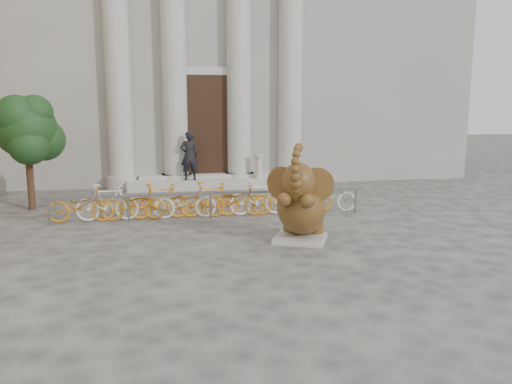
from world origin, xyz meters
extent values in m
plane|color=#474442|center=(0.00, 0.00, 0.00)|extent=(80.00, 80.00, 0.00)
cube|color=gray|center=(0.00, 15.00, 6.00)|extent=(22.00, 10.00, 12.00)
cube|color=black|center=(0.00, 9.92, 2.30)|extent=(2.40, 0.16, 4.00)
cylinder|color=#A8A59E|center=(-3.20, 9.80, 4.00)|extent=(0.90, 0.90, 8.00)
cylinder|color=#A8A59E|center=(-1.20, 9.80, 4.00)|extent=(0.90, 0.90, 8.00)
cylinder|color=#A8A59E|center=(1.20, 9.80, 4.00)|extent=(0.90, 0.90, 8.00)
cylinder|color=#A8A59E|center=(3.20, 9.80, 4.00)|extent=(0.90, 0.90, 8.00)
cube|color=#A8A59E|center=(0.00, 9.40, 0.18)|extent=(6.00, 1.20, 0.36)
cube|color=#A8A59E|center=(1.35, 1.52, 0.06)|extent=(1.45, 1.39, 0.11)
ellipsoid|color=black|center=(1.45, 1.74, 0.45)|extent=(1.24, 1.22, 0.72)
ellipsoid|color=black|center=(1.36, 1.54, 0.77)|extent=(1.55, 1.68, 1.17)
cylinder|color=black|center=(1.24, 2.00, 0.26)|extent=(0.45, 0.45, 0.29)
cylinder|color=black|center=(1.79, 1.75, 0.26)|extent=(0.45, 0.45, 0.29)
cylinder|color=black|center=(0.94, 1.23, 0.99)|extent=(0.53, 0.72, 0.45)
cylinder|color=black|center=(1.39, 1.02, 0.99)|extent=(0.53, 0.72, 0.45)
ellipsoid|color=black|center=(1.19, 1.17, 1.40)|extent=(1.00, 0.98, 0.90)
cylinder|color=black|center=(0.89, 1.45, 1.35)|extent=(0.60, 0.56, 0.77)
cylinder|color=black|center=(1.59, 1.13, 1.35)|extent=(0.77, 0.15, 0.77)
cone|color=beige|center=(0.97, 1.02, 1.22)|extent=(0.12, 0.27, 0.12)
cone|color=beige|center=(1.21, 0.91, 1.22)|extent=(0.23, 0.25, 0.12)
cube|color=slate|center=(-0.45, 4.17, 0.70)|extent=(8.76, 0.06, 0.06)
cylinder|color=slate|center=(-4.63, 4.17, 0.35)|extent=(0.06, 0.06, 0.70)
cylinder|color=slate|center=(-2.64, 4.17, 0.35)|extent=(0.06, 0.06, 0.70)
cylinder|color=slate|center=(-0.45, 4.17, 0.35)|extent=(0.06, 0.06, 0.70)
cylinder|color=slate|center=(1.74, 4.17, 0.35)|extent=(0.06, 0.06, 0.70)
cylinder|color=slate|center=(3.73, 4.17, 0.35)|extent=(0.06, 0.06, 0.70)
imported|color=orange|center=(-3.89, 4.42, 0.50)|extent=(1.70, 0.50, 1.00)
imported|color=silver|center=(-3.20, 4.42, 0.50)|extent=(1.66, 0.47, 1.00)
imported|color=orange|center=(-2.52, 4.42, 0.50)|extent=(1.70, 0.50, 1.00)
imported|color=orange|center=(-1.83, 4.42, 0.50)|extent=(1.66, 0.47, 1.00)
imported|color=silver|center=(-1.14, 4.42, 0.50)|extent=(1.70, 0.50, 1.00)
imported|color=orange|center=(-0.45, 4.42, 0.50)|extent=(1.66, 0.47, 1.00)
imported|color=orange|center=(0.24, 4.42, 0.50)|extent=(1.70, 0.50, 1.00)
imported|color=silver|center=(0.92, 4.42, 0.50)|extent=(1.66, 0.47, 1.00)
imported|color=orange|center=(1.61, 4.42, 0.50)|extent=(1.70, 0.50, 1.00)
imported|color=orange|center=(2.30, 4.42, 0.50)|extent=(1.66, 0.47, 1.00)
imported|color=silver|center=(2.99, 4.42, 0.50)|extent=(1.70, 0.50, 1.00)
cylinder|color=#332114|center=(-5.58, 6.39, 1.03)|extent=(0.21, 0.21, 2.06)
sphere|color=black|center=(-5.58, 6.39, 2.40)|extent=(1.72, 1.72, 1.72)
sphere|color=black|center=(-5.18, 6.62, 2.06)|extent=(1.26, 1.26, 1.26)
sphere|color=black|center=(-5.92, 6.68, 2.17)|extent=(1.14, 1.14, 1.14)
sphere|color=black|center=(-5.47, 6.05, 1.94)|extent=(1.14, 1.14, 1.14)
sphere|color=black|center=(-5.75, 6.16, 2.74)|extent=(1.26, 1.26, 1.26)
sphere|color=black|center=(-5.29, 6.28, 2.86)|extent=(1.03, 1.03, 1.03)
imported|color=black|center=(-0.75, 9.12, 1.26)|extent=(0.67, 0.46, 1.80)
cylinder|color=#A8A59E|center=(1.83, 9.10, 0.41)|extent=(0.37, 0.37, 0.11)
cylinder|color=#A8A59E|center=(1.83, 9.10, 0.77)|extent=(0.26, 0.26, 0.82)
cylinder|color=#A8A59E|center=(1.83, 9.10, 1.21)|extent=(0.37, 0.37, 0.09)
camera|label=1|loc=(-1.69, -9.19, 3.05)|focal=35.00mm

